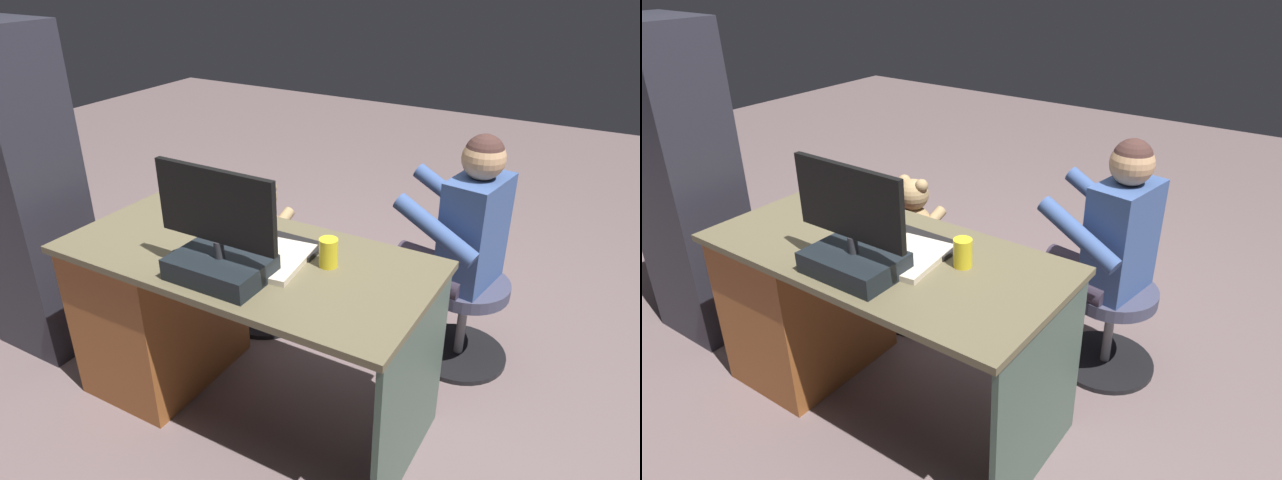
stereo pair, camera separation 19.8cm
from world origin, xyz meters
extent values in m
plane|color=#705C5D|center=(0.00, 0.00, 0.00)|extent=(10.00, 10.00, 0.00)
cube|color=brown|center=(0.00, 0.34, 0.74)|extent=(1.46, 0.69, 0.03)
cube|color=#9D5728|center=(0.49, 0.34, 0.36)|extent=(0.47, 0.64, 0.72)
cube|color=#41594B|center=(-0.71, 0.34, 0.36)|extent=(0.02, 0.62, 0.72)
cube|color=black|center=(-0.03, 0.52, 0.79)|extent=(0.35, 0.24, 0.08)
cylinder|color=#333338|center=(-0.03, 0.52, 0.86)|extent=(0.04, 0.04, 0.06)
cube|color=black|center=(-0.03, 0.52, 1.02)|extent=(0.48, 0.02, 0.26)
cube|color=black|center=(-0.03, 0.50, 1.02)|extent=(0.44, 0.00, 0.24)
cube|color=black|center=(-0.04, 0.21, 0.76)|extent=(0.42, 0.14, 0.02)
ellipsoid|color=#1C1E32|center=(0.24, 0.21, 0.77)|extent=(0.06, 0.10, 0.04)
cylinder|color=yellow|center=(-0.32, 0.26, 0.80)|extent=(0.07, 0.07, 0.11)
cube|color=black|center=(0.19, 0.41, 0.76)|extent=(0.08, 0.16, 0.02)
cube|color=beige|center=(-0.14, 0.33, 0.76)|extent=(0.26, 0.32, 0.02)
cylinder|color=black|center=(0.35, -0.28, 0.01)|extent=(0.49, 0.49, 0.03)
cylinder|color=gray|center=(0.35, -0.28, 0.20)|extent=(0.04, 0.04, 0.34)
cylinder|color=maroon|center=(0.35, -0.28, 0.40)|extent=(0.38, 0.38, 0.06)
ellipsoid|color=tan|center=(0.35, -0.28, 0.53)|extent=(0.19, 0.16, 0.20)
sphere|color=tan|center=(0.35, -0.28, 0.69)|extent=(0.16, 0.16, 0.16)
sphere|color=beige|center=(0.35, -0.34, 0.68)|extent=(0.06, 0.06, 0.06)
sphere|color=tan|center=(0.30, -0.28, 0.75)|extent=(0.07, 0.07, 0.07)
sphere|color=tan|center=(0.40, -0.28, 0.75)|extent=(0.07, 0.07, 0.07)
cylinder|color=tan|center=(0.25, -0.31, 0.57)|extent=(0.06, 0.15, 0.10)
cylinder|color=tan|center=(0.45, -0.31, 0.57)|extent=(0.06, 0.15, 0.10)
cylinder|color=tan|center=(0.30, -0.39, 0.46)|extent=(0.07, 0.12, 0.07)
cylinder|color=tan|center=(0.40, -0.39, 0.46)|extent=(0.07, 0.12, 0.07)
cylinder|color=black|center=(-0.67, -0.44, 0.01)|extent=(0.46, 0.46, 0.03)
cylinder|color=gray|center=(-0.67, -0.44, 0.20)|extent=(0.04, 0.04, 0.34)
cylinder|color=#42435B|center=(-0.67, -0.44, 0.40)|extent=(0.39, 0.39, 0.06)
cube|color=#3D5892|center=(-0.67, -0.44, 0.68)|extent=(0.25, 0.35, 0.50)
sphere|color=tan|center=(-0.67, -0.44, 1.01)|extent=(0.18, 0.18, 0.18)
sphere|color=#482D28|center=(-0.67, -0.44, 1.03)|extent=(0.17, 0.17, 0.17)
cylinder|color=#3D5892|center=(-0.56, -0.22, 0.75)|extent=(0.40, 0.14, 0.24)
cylinder|color=#3D5892|center=(-0.50, -0.61, 0.75)|extent=(0.40, 0.14, 0.24)
cylinder|color=#362D3E|center=(-0.51, -0.32, 0.45)|extent=(0.37, 0.16, 0.11)
cylinder|color=#362D3E|center=(-0.33, -0.30, 0.21)|extent=(0.10, 0.10, 0.43)
cylinder|color=#362D3E|center=(-0.48, -0.50, 0.45)|extent=(0.37, 0.16, 0.11)
cylinder|color=#362D3E|center=(-0.31, -0.47, 0.21)|extent=(0.10, 0.10, 0.43)
cube|color=#292934|center=(1.17, 0.42, 0.77)|extent=(0.44, 0.36, 1.54)
camera|label=1|loc=(-1.21, 1.88, 1.79)|focal=32.38mm
camera|label=2|loc=(-1.37, 1.77, 1.79)|focal=32.38mm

